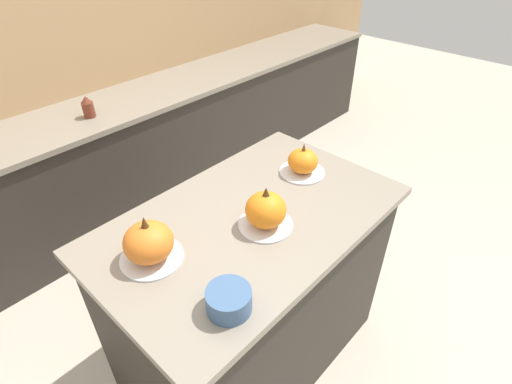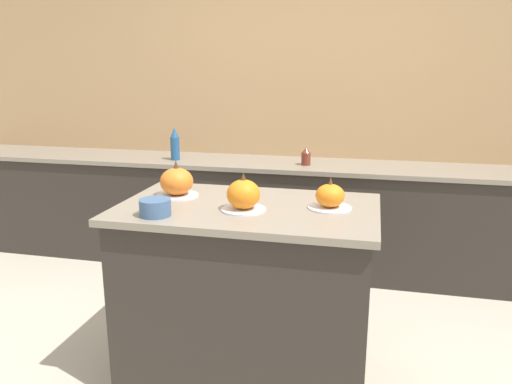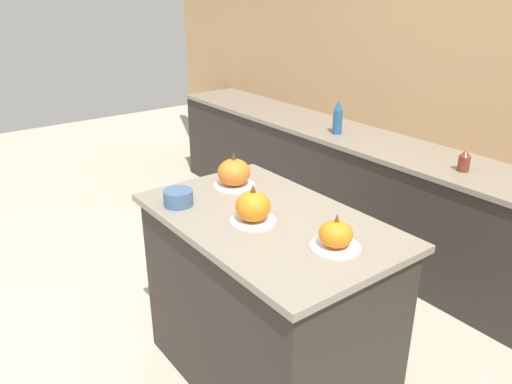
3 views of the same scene
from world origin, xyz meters
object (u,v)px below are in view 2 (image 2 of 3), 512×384
(pumpkin_cake_center, at_px, (244,196))
(bottle_tall, at_px, (175,144))
(pumpkin_cake_left, at_px, (177,182))
(pumpkin_cake_right, at_px, (330,197))
(bottle_short, at_px, (306,157))
(mixing_bowl, at_px, (155,207))

(pumpkin_cake_center, distance_m, bottle_tall, 1.84)
(pumpkin_cake_left, relative_size, bottle_tall, 0.85)
(pumpkin_cake_center, bearing_deg, bottle_tall, 122.49)
(pumpkin_cake_center, bearing_deg, pumpkin_cake_right, 17.66)
(pumpkin_cake_left, xyz_separation_m, bottle_tall, (-0.57, 1.37, -0.02))
(pumpkin_cake_right, distance_m, bottle_tall, 1.99)
(pumpkin_cake_center, relative_size, bottle_tall, 0.82)
(bottle_short, xyz_separation_m, mixing_bowl, (-0.46, -1.76, 0.05))
(pumpkin_cake_left, bearing_deg, pumpkin_cake_center, -23.27)
(pumpkin_cake_left, bearing_deg, mixing_bowl, -83.93)
(pumpkin_cake_right, xyz_separation_m, bottle_tall, (-1.38, 1.43, -0.00))
(pumpkin_cake_right, relative_size, bottle_tall, 0.80)
(pumpkin_cake_center, relative_size, mixing_bowl, 1.49)
(bottle_tall, relative_size, bottle_short, 1.92)
(pumpkin_cake_center, relative_size, pumpkin_cake_right, 1.02)
(pumpkin_cake_left, distance_m, bottle_short, 1.49)
(pumpkin_cake_center, xyz_separation_m, bottle_short, (0.09, 1.58, -0.08))
(pumpkin_cake_right, height_order, bottle_tall, bottle_tall)
(bottle_tall, height_order, mixing_bowl, bottle_tall)
(pumpkin_cake_left, distance_m, bottle_tall, 1.49)
(pumpkin_cake_left, height_order, pumpkin_cake_right, pumpkin_cake_left)
(mixing_bowl, bearing_deg, pumpkin_cake_right, 21.62)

